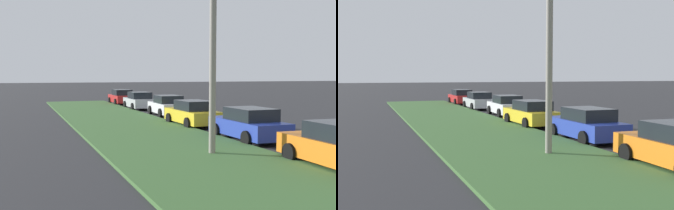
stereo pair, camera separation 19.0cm
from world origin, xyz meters
TOP-DOWN VIEW (x-y plane):
  - grass_median at (10.00, 8.16)m, footprint 60.00×6.00m
  - parked_car_blue at (11.83, 4.25)m, footprint 4.32×2.05m
  - parked_car_yellow at (17.46, 4.51)m, footprint 4.34×2.09m
  - parked_car_white at (23.41, 3.86)m, footprint 4.39×2.19m
  - parked_car_silver at (29.40, 4.22)m, footprint 4.33×2.08m
  - parked_car_red at (35.57, 4.24)m, footprint 4.31×2.03m
  - streetlight at (9.12, 7.05)m, footprint 0.66×2.87m

SIDE VIEW (x-z plane):
  - grass_median at x=10.00m, z-range 0.00..0.12m
  - parked_car_blue at x=11.83m, z-range -0.02..1.45m
  - parked_car_yellow at x=17.46m, z-range -0.02..1.45m
  - parked_car_white at x=23.41m, z-range -0.02..1.45m
  - parked_car_silver at x=29.40m, z-range -0.02..1.45m
  - parked_car_red at x=35.57m, z-range -0.02..1.45m
  - streetlight at x=9.12m, z-range 0.64..8.14m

